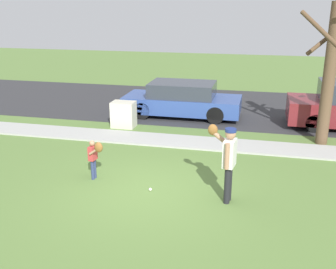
{
  "coord_description": "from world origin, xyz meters",
  "views": [
    {
      "loc": [
        2.47,
        -8.36,
        4.26
      ],
      "look_at": [
        0.21,
        1.32,
        1.0
      ],
      "focal_mm": 43.05,
      "sensor_mm": 36.0,
      "label": 1
    }
  ],
  "objects_px": {
    "utility_cabinet": "(124,114)",
    "parked_wagon_blue": "(182,100)",
    "baseball": "(150,189)",
    "person_adult": "(228,156)",
    "person_child": "(94,154)",
    "street_tree_near": "(330,71)"
  },
  "relations": [
    {
      "from": "utility_cabinet",
      "to": "parked_wagon_blue",
      "type": "relative_size",
      "value": 0.21
    },
    {
      "from": "baseball",
      "to": "parked_wagon_blue",
      "type": "height_order",
      "value": "parked_wagon_blue"
    },
    {
      "from": "baseball",
      "to": "parked_wagon_blue",
      "type": "xyz_separation_m",
      "value": [
        -0.56,
        6.69,
        0.62
      ]
    },
    {
      "from": "person_adult",
      "to": "utility_cabinet",
      "type": "distance_m",
      "value": 6.42
    },
    {
      "from": "person_adult",
      "to": "parked_wagon_blue",
      "type": "xyz_separation_m",
      "value": [
        -2.35,
        6.78,
        -0.41
      ]
    },
    {
      "from": "parked_wagon_blue",
      "to": "utility_cabinet",
      "type": "bearing_deg",
      "value": 47.09
    },
    {
      "from": "person_child",
      "to": "parked_wagon_blue",
      "type": "distance_m",
      "value": 6.45
    },
    {
      "from": "person_child",
      "to": "utility_cabinet",
      "type": "distance_m",
      "value": 4.56
    },
    {
      "from": "baseball",
      "to": "street_tree_near",
      "type": "relative_size",
      "value": 0.02
    },
    {
      "from": "person_adult",
      "to": "utility_cabinet",
      "type": "relative_size",
      "value": 1.86
    },
    {
      "from": "person_child",
      "to": "street_tree_near",
      "type": "height_order",
      "value": "street_tree_near"
    },
    {
      "from": "person_adult",
      "to": "parked_wagon_blue",
      "type": "bearing_deg",
      "value": -63.02
    },
    {
      "from": "street_tree_near",
      "to": "parked_wagon_blue",
      "type": "bearing_deg",
      "value": 156.23
    },
    {
      "from": "person_child",
      "to": "utility_cabinet",
      "type": "bearing_deg",
      "value": 108.01
    },
    {
      "from": "baseball",
      "to": "utility_cabinet",
      "type": "xyz_separation_m",
      "value": [
        -2.32,
        4.8,
        0.43
      ]
    },
    {
      "from": "baseball",
      "to": "parked_wagon_blue",
      "type": "bearing_deg",
      "value": 94.78
    },
    {
      "from": "street_tree_near",
      "to": "utility_cabinet",
      "type": "bearing_deg",
      "value": 177.59
    },
    {
      "from": "street_tree_near",
      "to": "parked_wagon_blue",
      "type": "relative_size",
      "value": 0.96
    },
    {
      "from": "utility_cabinet",
      "to": "street_tree_near",
      "type": "relative_size",
      "value": 0.21
    },
    {
      "from": "utility_cabinet",
      "to": "street_tree_near",
      "type": "distance_m",
      "value": 6.96
    },
    {
      "from": "person_adult",
      "to": "baseball",
      "type": "distance_m",
      "value": 2.07
    },
    {
      "from": "utility_cabinet",
      "to": "person_adult",
      "type": "bearing_deg",
      "value": -49.93
    }
  ]
}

